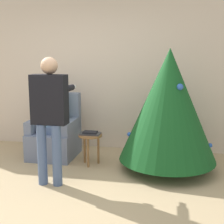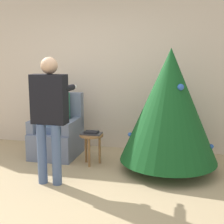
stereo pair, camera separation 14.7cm
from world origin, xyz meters
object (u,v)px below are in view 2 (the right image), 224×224
at_px(armchair, 58,135).
at_px(person_seated, 56,116).
at_px(person_standing, 49,109).
at_px(christmas_tree, 169,105).
at_px(side_stool, 91,140).

bearing_deg(armchair, person_seated, -90.00).
bearing_deg(person_seated, person_standing, -70.33).
height_order(person_seated, person_standing, person_standing).
xyz_separation_m(christmas_tree, person_standing, (-1.46, -0.79, 0.02)).
relative_size(person_seated, person_standing, 0.76).
bearing_deg(person_standing, christmas_tree, 28.27).
relative_size(christmas_tree, person_seated, 1.41).
distance_m(christmas_tree, person_seated, 1.87).
bearing_deg(side_stool, christmas_tree, 0.49).
xyz_separation_m(armchair, person_seated, (0.00, -0.04, 0.34)).
relative_size(person_standing, side_stool, 3.44).
bearing_deg(armchair, person_standing, -70.92).
distance_m(person_standing, side_stool, 1.03).
bearing_deg(christmas_tree, armchair, 170.88).
bearing_deg(person_standing, armchair, 109.08).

